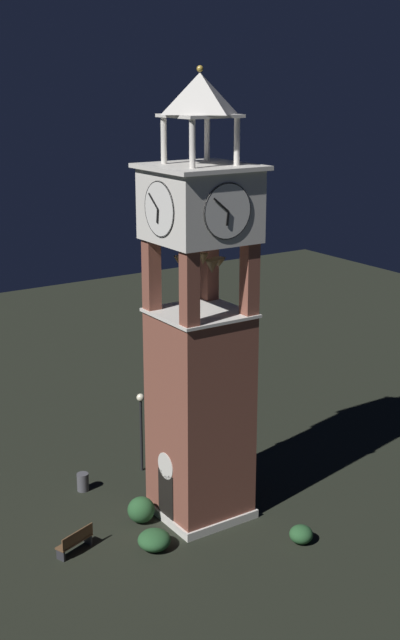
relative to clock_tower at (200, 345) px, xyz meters
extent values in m
plane|color=black|center=(0.00, 0.00, -7.33)|extent=(80.00, 80.00, 0.00)
cube|color=brown|center=(0.00, 0.00, -3.03)|extent=(3.28, 3.28, 8.58)
cube|color=silver|center=(0.00, 0.00, -7.15)|extent=(3.48, 3.48, 0.35)
cube|color=black|center=(0.00, -1.65, -6.18)|extent=(1.10, 0.04, 2.20)
cylinder|color=silver|center=(0.00, -1.65, -4.78)|extent=(1.10, 0.04, 1.10)
cube|color=brown|center=(-1.36, -1.36, 2.71)|extent=(0.56, 0.56, 2.91)
cube|color=brown|center=(1.36, -1.36, 2.71)|extent=(0.56, 0.56, 2.91)
cube|color=brown|center=(-1.36, 1.36, 2.71)|extent=(0.56, 0.56, 2.91)
cube|color=brown|center=(1.36, 1.36, 2.71)|extent=(0.56, 0.56, 2.91)
cube|color=silver|center=(0.00, 0.00, 1.32)|extent=(3.44, 3.44, 0.12)
cone|color=brown|center=(0.74, 0.06, 3.29)|extent=(0.53, 0.53, 0.50)
cone|color=brown|center=(0.27, 0.69, 3.29)|extent=(0.54, 0.54, 0.37)
cone|color=brown|center=(-0.54, 0.51, 3.29)|extent=(0.40, 0.40, 0.46)
cone|color=brown|center=(-0.54, -0.50, 3.29)|extent=(0.59, 0.59, 0.48)
cone|color=brown|center=(0.23, -0.70, 3.29)|extent=(0.53, 0.53, 0.39)
cube|color=silver|center=(0.00, 0.00, 5.51)|extent=(3.52, 3.52, 2.69)
cylinder|color=white|center=(0.00, -1.78, 5.51)|extent=(2.04, 0.05, 2.04)
torus|color=black|center=(0.00, -1.78, 5.51)|extent=(2.06, 0.06, 2.06)
cube|color=black|center=(-0.03, -1.84, 5.26)|extent=(0.15, 0.03, 0.52)
cube|color=black|center=(-0.32, -1.84, 5.77)|extent=(0.67, 0.03, 0.56)
cylinder|color=white|center=(0.00, 1.78, 5.51)|extent=(2.04, 0.05, 2.04)
torus|color=black|center=(0.00, 1.78, 5.51)|extent=(2.06, 0.06, 2.06)
cube|color=black|center=(-0.03, 1.84, 5.26)|extent=(0.15, 0.03, 0.52)
cube|color=black|center=(-0.32, 1.84, 5.77)|extent=(0.67, 0.03, 0.56)
cylinder|color=white|center=(-1.78, 0.00, 5.51)|extent=(0.05, 2.04, 2.04)
torus|color=black|center=(-1.78, 0.00, 5.51)|extent=(0.06, 2.06, 2.06)
cube|color=black|center=(-1.84, -0.03, 5.26)|extent=(0.03, 0.15, 0.52)
cube|color=black|center=(-1.84, -0.32, 5.77)|extent=(0.03, 0.67, 0.56)
cylinder|color=white|center=(1.78, 0.00, 5.51)|extent=(0.05, 2.04, 2.04)
torus|color=black|center=(1.78, 0.00, 5.51)|extent=(0.06, 2.06, 2.06)
cube|color=black|center=(1.84, -0.03, 5.26)|extent=(0.03, 0.15, 0.52)
cube|color=black|center=(1.84, -0.32, 5.77)|extent=(0.03, 0.67, 0.56)
cube|color=silver|center=(0.00, 0.00, 6.93)|extent=(3.88, 3.88, 0.16)
cylinder|color=silver|center=(-0.97, -0.97, 7.86)|extent=(0.22, 0.22, 1.69)
cylinder|color=silver|center=(0.97, -0.97, 7.86)|extent=(0.22, 0.22, 1.69)
cylinder|color=silver|center=(-0.97, 0.97, 7.86)|extent=(0.22, 0.22, 1.69)
cylinder|color=silver|center=(0.97, 0.97, 7.86)|extent=(0.22, 0.22, 1.69)
cube|color=silver|center=(0.00, 0.00, 8.77)|extent=(2.37, 2.37, 0.12)
pyramid|color=silver|center=(0.00, 0.00, 9.55)|extent=(2.37, 2.37, 1.45)
sphere|color=#B79338|center=(0.00, 0.00, 10.40)|extent=(0.24, 0.24, 0.24)
cube|color=brown|center=(-0.12, -5.68, -6.88)|extent=(0.95, 1.65, 0.06)
cube|color=brown|center=(0.06, -5.61, -6.60)|extent=(0.59, 1.52, 0.44)
cube|color=#2D2D33|center=(0.12, -6.35, -7.12)|extent=(0.40, 0.21, 0.42)
cube|color=#2D2D33|center=(-0.36, -5.00, -7.12)|extent=(0.40, 0.21, 0.42)
cylinder|color=black|center=(-4.66, -0.12, -5.61)|extent=(0.12, 0.12, 3.42)
sphere|color=#F9EFCC|center=(-4.66, -0.12, -3.72)|extent=(0.36, 0.36, 0.36)
cylinder|color=#4C4C51|center=(-4.41, -3.24, -6.93)|extent=(0.52, 0.52, 0.80)
ellipsoid|color=#28562D|center=(-0.67, -2.43, -6.80)|extent=(1.11, 1.11, 1.06)
ellipsoid|color=#28562D|center=(1.39, -3.03, -6.94)|extent=(1.28, 1.28, 0.76)
ellipsoid|color=#28562D|center=(4.16, 1.97, -6.97)|extent=(0.93, 0.93, 0.70)
camera|label=1|loc=(25.63, -17.03, 10.02)|focal=46.26mm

